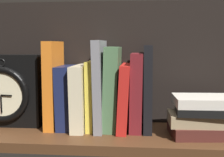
{
  "coord_description": "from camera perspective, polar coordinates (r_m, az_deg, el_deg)",
  "views": [
    {
      "loc": [
        12.8,
        -84.13,
        23.78
      ],
      "look_at": [
        3.93,
        3.28,
        14.28
      ],
      "focal_mm": 50.74,
      "sensor_mm": 36.0,
      "label": 1
    }
  ],
  "objects": [
    {
      "name": "framed_clock",
      "position": [
        0.97,
        -18.59,
        -2.16
      ],
      "size": [
        20.82,
        7.25,
        20.82
      ],
      "color": "black",
      "rests_on": "ground_plane"
    },
    {
      "name": "book_stack_side",
      "position": [
        0.86,
        15.72,
        -6.56
      ],
      "size": [
        16.86,
        13.96,
        10.37
      ],
      "color": "#471E19",
      "rests_on": "ground_plane"
    },
    {
      "name": "book_navy_bierce",
      "position": [
        0.91,
        -8.1,
        -3.29
      ],
      "size": [
        4.6,
        12.53,
        17.81
      ],
      "primitive_type": "cube",
      "rotation": [
        0.0,
        -0.03,
        0.0
      ],
      "color": "#192147",
      "rests_on": "ground_plane"
    },
    {
      "name": "book_black_skeptic",
      "position": [
        0.88,
        6.46,
        -1.69
      ],
      "size": [
        2.42,
        13.48,
        23.56
      ],
      "primitive_type": "cube",
      "rotation": [
        0.0,
        -0.01,
        0.0
      ],
      "color": "black",
      "rests_on": "ground_plane"
    },
    {
      "name": "book_cream_twain",
      "position": [
        0.9,
        -5.52,
        -3.29
      ],
      "size": [
        3.96,
        16.64,
        17.99
      ],
      "primitive_type": "cube",
      "rotation": [
        0.0,
        -0.02,
        0.0
      ],
      "color": "beige",
      "rests_on": "ground_plane"
    },
    {
      "name": "back_panel",
      "position": [
        0.97,
        -1.77,
        2.95
      ],
      "size": [
        83.09,
        1.2,
        36.61
      ],
      "primitive_type": "cube",
      "color": "black",
      "rests_on": "ground_plane"
    },
    {
      "name": "ground_plane",
      "position": [
        0.89,
        -2.78,
        -10.22
      ],
      "size": [
        83.09,
        25.61,
        2.5
      ],
      "primitive_type": "cube",
      "color": "#4C2D19"
    },
    {
      "name": "book_yellow_seinlanguage",
      "position": [
        0.9,
        -3.6,
        -2.95
      ],
      "size": [
        2.12,
        13.25,
        19.16
      ],
      "primitive_type": "cube",
      "rotation": [
        0.0,
        -0.01,
        0.0
      ],
      "color": "gold",
      "rests_on": "ground_plane"
    },
    {
      "name": "book_orange_pandolfini",
      "position": [
        0.92,
        -10.44,
        -1.11
      ],
      "size": [
        2.89,
        12.81,
        24.62
      ],
      "primitive_type": "cube",
      "rotation": [
        0.0,
        -0.0,
        0.0
      ],
      "color": "orange",
      "rests_on": "ground_plane"
    },
    {
      "name": "book_green_romantic",
      "position": [
        0.89,
        0.02,
        -1.76
      ],
      "size": [
        4.46,
        13.21,
        23.18
      ],
      "primitive_type": "cube",
      "rotation": [
        0.0,
        0.03,
        0.0
      ],
      "color": "#476B44",
      "rests_on": "ground_plane"
    },
    {
      "name": "book_maroon_dawkins",
      "position": [
        0.88,
        4.43,
        -2.39
      ],
      "size": [
        3.57,
        13.15,
        21.34
      ],
      "primitive_type": "cube",
      "rotation": [
        0.0,
        0.01,
        0.0
      ],
      "color": "maroon",
      "rests_on": "ground_plane"
    },
    {
      "name": "book_gray_chess",
      "position": [
        0.89,
        -2.11,
        -1.16
      ],
      "size": [
        2.82,
        16.31,
        24.89
      ],
      "primitive_type": "cube",
      "rotation": [
        0.0,
        -0.02,
        0.0
      ],
      "color": "gray",
      "rests_on": "ground_plane"
    },
    {
      "name": "book_red_requiem",
      "position": [
        0.89,
        2.29,
        -3.34
      ],
      "size": [
        3.56,
        16.39,
        18.34
      ],
      "primitive_type": "cube",
      "rotation": [
        0.0,
        0.05,
        0.0
      ],
      "color": "red",
      "rests_on": "ground_plane"
    }
  ]
}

